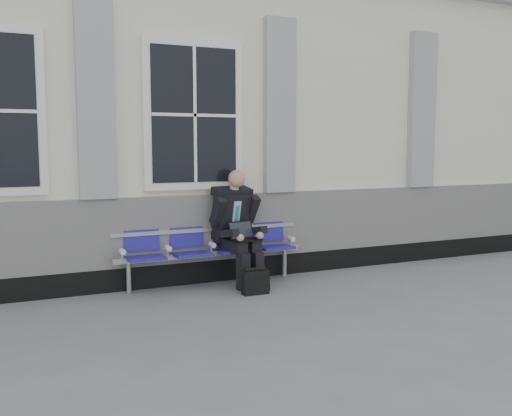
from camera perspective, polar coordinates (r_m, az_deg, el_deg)
name	(u,v)px	position (r m, az deg, el deg)	size (l,w,h in m)	color
ground	(207,316)	(6.38, -4.95, -10.67)	(70.00, 70.00, 0.00)	slate
station_building	(133,122)	(9.46, -12.22, 8.36)	(14.40, 4.40, 4.49)	white
bench	(210,244)	(7.64, -4.59, -3.58)	(2.60, 0.47, 0.91)	#9EA0A3
businessman	(237,224)	(7.58, -1.95, -1.61)	(0.68, 0.91, 1.54)	black
briefcase	(255,282)	(7.20, -0.07, -7.39)	(0.33, 0.15, 0.34)	black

